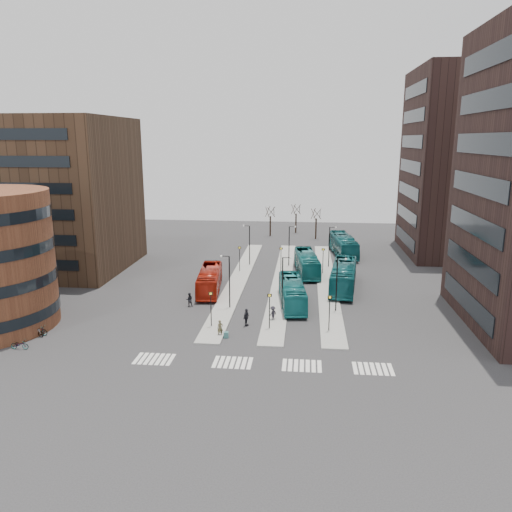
# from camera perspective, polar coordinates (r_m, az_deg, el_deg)

# --- Properties ---
(ground) EXTENTS (160.00, 160.00, 0.00)m
(ground) POSITION_cam_1_polar(r_m,az_deg,el_deg) (40.69, -2.10, -14.53)
(ground) COLOR #29292B
(ground) RESTS_ON ground
(island_left) EXTENTS (2.50, 45.00, 0.15)m
(island_left) POSITION_cam_1_polar(r_m,az_deg,el_deg) (68.90, -1.99, -2.65)
(island_left) COLOR gray
(island_left) RESTS_ON ground
(island_mid) EXTENTS (2.50, 45.00, 0.15)m
(island_mid) POSITION_cam_1_polar(r_m,az_deg,el_deg) (68.37, 3.01, -2.79)
(island_mid) COLOR gray
(island_mid) RESTS_ON ground
(island_right) EXTENTS (2.50, 45.00, 0.15)m
(island_right) POSITION_cam_1_polar(r_m,az_deg,el_deg) (68.37, 8.04, -2.91)
(island_right) COLOR gray
(island_right) RESTS_ON ground
(suitcase) EXTENTS (0.54, 0.46, 0.60)m
(suitcase) POSITION_cam_1_polar(r_m,az_deg,el_deg) (49.36, -3.45, -8.98)
(suitcase) COLOR #1C1A93
(suitcase) RESTS_ON ground
(red_bus) EXTENTS (3.64, 10.95, 2.99)m
(red_bus) POSITION_cam_1_polar(r_m,az_deg,el_deg) (63.61, -5.32, -2.73)
(red_bus) COLOR #A21B0C
(red_bus) RESTS_ON ground
(teal_bus_a) EXTENTS (3.73, 11.01, 3.01)m
(teal_bus_a) POSITION_cam_1_polar(r_m,az_deg,el_deg) (58.31, 4.15, -4.19)
(teal_bus_a) COLOR #15696B
(teal_bus_a) RESTS_ON ground
(teal_bus_b) EXTENTS (3.94, 11.31, 3.09)m
(teal_bus_b) POSITION_cam_1_polar(r_m,az_deg,el_deg) (72.01, 5.84, -0.80)
(teal_bus_b) COLOR #146365
(teal_bus_b) RESTS_ON ground
(teal_bus_c) EXTENTS (4.32, 12.62, 3.45)m
(teal_bus_c) POSITION_cam_1_polar(r_m,az_deg,el_deg) (65.18, 9.97, -2.28)
(teal_bus_c) COLOR #12575C
(teal_bus_c) RESTS_ON ground
(teal_bus_d) EXTENTS (4.36, 12.48, 3.40)m
(teal_bus_d) POSITION_cam_1_polar(r_m,az_deg,el_deg) (84.09, 9.94, 1.22)
(teal_bus_d) COLOR #12555A
(teal_bus_d) RESTS_ON ground
(traveller) EXTENTS (0.70, 0.60, 1.62)m
(traveller) POSITION_cam_1_polar(r_m,az_deg,el_deg) (49.62, -4.12, -8.23)
(traveller) COLOR brown
(traveller) RESTS_ON ground
(commuter_a) EXTENTS (0.94, 0.81, 1.64)m
(commuter_a) POSITION_cam_1_polar(r_m,az_deg,el_deg) (58.39, -7.63, -4.96)
(commuter_a) COLOR black
(commuter_a) RESTS_ON ground
(commuter_b) EXTENTS (0.82, 1.18, 1.86)m
(commuter_b) POSITION_cam_1_polar(r_m,az_deg,el_deg) (52.05, -1.12, -7.01)
(commuter_b) COLOR black
(commuter_b) RESTS_ON ground
(commuter_c) EXTENTS (1.11, 1.18, 1.60)m
(commuter_c) POSITION_cam_1_polar(r_m,az_deg,el_deg) (53.55, 1.93, -6.57)
(commuter_c) COLOR black
(commuter_c) RESTS_ON ground
(bicycle_near) EXTENTS (1.68, 0.63, 0.88)m
(bicycle_near) POSITION_cam_1_polar(r_m,az_deg,el_deg) (51.59, -25.40, -9.13)
(bicycle_near) COLOR gray
(bicycle_near) RESTS_ON ground
(bicycle_mid) EXTENTS (1.67, 0.69, 0.97)m
(bicycle_mid) POSITION_cam_1_polar(r_m,az_deg,el_deg) (53.89, -23.81, -7.97)
(bicycle_mid) COLOR gray
(bicycle_mid) RESTS_ON ground
(bicycle_far) EXTENTS (1.93, 0.91, 0.97)m
(bicycle_far) POSITION_cam_1_polar(r_m,az_deg,el_deg) (54.31, -23.55, -7.78)
(bicycle_far) COLOR gray
(bicycle_far) RESTS_ON ground
(crosswalk_stripes) EXTENTS (22.35, 2.40, 0.01)m
(crosswalk_stripes) POSITION_cam_1_polar(r_m,az_deg,el_deg) (44.07, 0.94, -12.22)
(crosswalk_stripes) COLOR silver
(crosswalk_stripes) RESTS_ON ground
(office_block) EXTENTS (25.00, 20.12, 22.00)m
(office_block) POSITION_cam_1_polar(r_m,az_deg,el_deg) (80.23, -23.53, 6.48)
(office_block) COLOR #412D1E
(office_block) RESTS_ON ground
(tower_far) EXTENTS (20.12, 20.00, 30.00)m
(tower_far) POSITION_cam_1_polar(r_m,az_deg,el_deg) (89.85, 23.58, 9.65)
(tower_far) COLOR black
(tower_far) RESTS_ON ground
(sign_poles) EXTENTS (12.45, 22.12, 3.65)m
(sign_poles) POSITION_cam_1_polar(r_m,az_deg,el_deg) (61.03, 2.33, -2.49)
(sign_poles) COLOR black
(sign_poles) RESTS_ON ground
(lamp_posts) EXTENTS (14.04, 20.24, 6.12)m
(lamp_posts) POSITION_cam_1_polar(r_m,az_deg,el_deg) (65.52, 3.51, -0.34)
(lamp_posts) COLOR black
(lamp_posts) RESTS_ON ground
(bare_trees) EXTENTS (10.97, 8.14, 5.90)m
(bare_trees) POSITION_cam_1_polar(r_m,az_deg,el_deg) (99.67, 4.35, 3.85)
(bare_trees) COLOR black
(bare_trees) RESTS_ON ground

